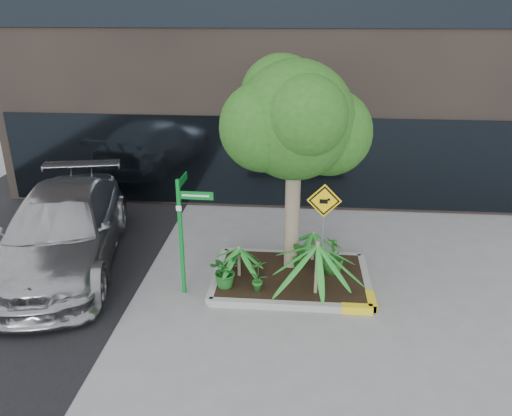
# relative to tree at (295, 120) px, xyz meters

# --- Properties ---
(ground) EXTENTS (80.00, 80.00, 0.00)m
(ground) POSITION_rel_tree_xyz_m (-0.18, -0.77, -3.40)
(ground) COLOR gray
(ground) RESTS_ON ground
(planter) EXTENTS (3.35, 2.36, 0.15)m
(planter) POSITION_rel_tree_xyz_m (0.05, -0.50, -3.30)
(planter) COLOR #9E9E99
(planter) RESTS_ON ground
(tree) EXTENTS (3.10, 2.75, 4.66)m
(tree) POSITION_rel_tree_xyz_m (0.00, 0.00, 0.00)
(tree) COLOR gray
(tree) RESTS_ON ground
(palm_front) EXTENTS (1.28, 1.28, 1.42)m
(palm_front) POSITION_rel_tree_xyz_m (0.52, -1.15, -2.19)
(palm_front) COLOR gray
(palm_front) RESTS_ON ground
(palm_left) EXTENTS (0.78, 0.78, 0.87)m
(palm_left) POSITION_rel_tree_xyz_m (-1.09, -0.59, -2.60)
(palm_left) COLOR gray
(palm_left) RESTS_ON ground
(palm_back) EXTENTS (0.81, 0.81, 0.90)m
(palm_back) POSITION_rel_tree_xyz_m (0.48, 0.27, -2.58)
(palm_back) COLOR gray
(palm_back) RESTS_ON ground
(parked_car) EXTENTS (3.56, 6.21, 1.69)m
(parked_car) POSITION_rel_tree_xyz_m (-5.14, -0.14, -2.55)
(parked_car) COLOR #A2A2A7
(parked_car) RESTS_ON ground
(shrub_a) EXTENTS (0.87, 0.87, 0.72)m
(shrub_a) POSITION_rel_tree_xyz_m (-1.33, -1.04, -2.89)
(shrub_a) COLOR #1C6321
(shrub_a) RESTS_ON planter
(shrub_b) EXTENTS (0.61, 0.61, 0.82)m
(shrub_b) POSITION_rel_tree_xyz_m (0.91, -0.29, -2.84)
(shrub_b) COLOR #225E1C
(shrub_b) RESTS_ON planter
(shrub_c) EXTENTS (0.50, 0.50, 0.70)m
(shrub_c) POSITION_rel_tree_xyz_m (-0.64, -1.14, -2.90)
(shrub_c) COLOR #206721
(shrub_c) RESTS_ON planter
(shrub_d) EXTENTS (0.50, 0.50, 0.66)m
(shrub_d) POSITION_rel_tree_xyz_m (0.19, -0.17, -2.92)
(shrub_d) COLOR #205819
(shrub_d) RESTS_ON planter
(street_sign_post) EXTENTS (0.73, 0.72, 2.48)m
(street_sign_post) POSITION_rel_tree_xyz_m (-2.13, -1.09, -1.87)
(street_sign_post) COLOR #0C8629
(street_sign_post) RESTS_ON ground
(cattle_sign) EXTENTS (0.68, 0.07, 2.21)m
(cattle_sign) POSITION_rel_tree_xyz_m (0.62, -0.83, -1.76)
(cattle_sign) COLOR slate
(cattle_sign) RESTS_ON ground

